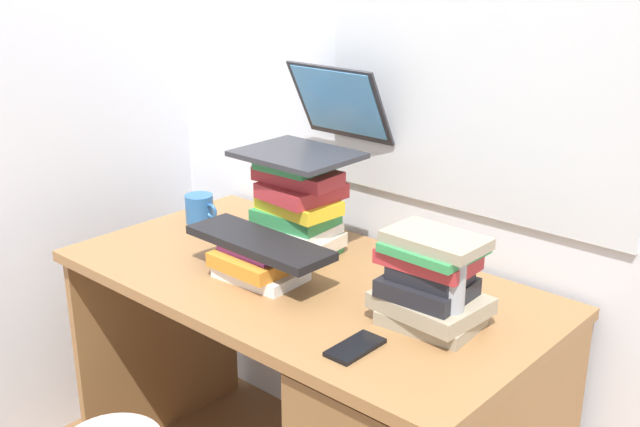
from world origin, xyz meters
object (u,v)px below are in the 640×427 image
water_bottle (451,299)px  book_stack_side (431,282)px  computer_mouse (400,296)px  keyboard (259,242)px  book_stack_tall (297,208)px  mug (200,209)px  book_stack_keyboard_riser (258,263)px  laptop (315,132)px  cell_phone (355,347)px

water_bottle → book_stack_side: bearing=158.0°
computer_mouse → keyboard: bearing=-161.7°
book_stack_tall → mug: book_stack_tall is taller
computer_mouse → mug: mug is taller
book_stack_tall → computer_mouse: (0.40, -0.07, -0.11)m
book_stack_keyboard_riser → book_stack_side: size_ratio=0.93×
computer_mouse → laptop: bearing=160.7°
book_stack_keyboard_riser → cell_phone: bearing=-16.2°
book_stack_keyboard_riser → book_stack_side: 0.48m
book_stack_side → computer_mouse: (-0.11, 0.04, -0.09)m
mug → book_stack_keyboard_riser: bearing=-21.4°
book_stack_keyboard_riser → cell_phone: 0.44m
laptop → cell_phone: (0.46, -0.38, -0.33)m
book_stack_keyboard_riser → book_stack_side: bearing=9.7°
book_stack_keyboard_riser → computer_mouse: size_ratio=2.17×
book_stack_keyboard_riser → keyboard: keyboard is taller
book_stack_side → keyboard: 0.48m
book_stack_tall → mug: 0.40m
book_stack_keyboard_riser → water_bottle: (0.54, 0.05, 0.05)m
keyboard → water_bottle: water_bottle is taller
keyboard → laptop: bearing=99.9°
book_stack_side → computer_mouse: bearing=159.2°
book_stack_side → water_bottle: book_stack_side is taller
book_stack_side → computer_mouse: 0.15m
water_bottle → cell_phone: water_bottle is taller
book_stack_side → water_bottle: (0.07, -0.03, -0.01)m
computer_mouse → mug: size_ratio=0.85×
cell_phone → book_stack_keyboard_riser: bearing=163.6°
book_stack_tall → book_stack_side: 0.52m
keyboard → computer_mouse: keyboard is taller
book_stack_tall → mug: size_ratio=2.26×
cell_phone → water_bottle: bearing=54.8°
book_stack_keyboard_riser → cell_phone: book_stack_keyboard_riser is taller
laptop → water_bottle: (0.58, -0.21, -0.24)m
computer_mouse → water_bottle: water_bottle is taller
book_stack_keyboard_riser → water_bottle: water_bottle is taller
book_stack_keyboard_riser → laptop: (-0.04, 0.26, 0.29)m
water_bottle → cell_phone: size_ratio=1.39×
laptop → mug: laptop is taller
book_stack_tall → computer_mouse: bearing=-9.5°
book_stack_tall → computer_mouse: size_ratio=2.65×
keyboard → mug: size_ratio=3.44×
book_stack_tall → cell_phone: book_stack_tall is taller
book_stack_keyboard_riser → laptop: 0.39m
book_stack_tall → laptop: size_ratio=0.78×
laptop → water_bottle: laptop is taller
cell_phone → keyboard: bearing=163.1°
keyboard → book_stack_keyboard_riser: bearing=-94.4°
computer_mouse → cell_phone: (0.06, -0.25, -0.01)m
laptop → mug: 0.50m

